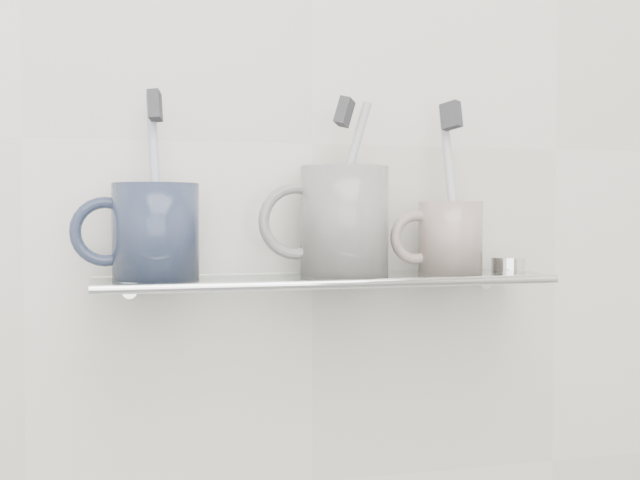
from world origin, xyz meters
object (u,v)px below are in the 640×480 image
object	(u,v)px
mug_left	(156,231)
mug_center	(344,221)
shelf_glass	(326,280)
mug_right	(450,237)

from	to	relation	value
mug_left	mug_center	xyz separation A→B (m)	(0.21, 0.00, 0.01)
shelf_glass	mug_right	world-z (taller)	mug_right
mug_left	mug_right	bearing A→B (deg)	-3.50
mug_center	mug_right	distance (m)	0.13
shelf_glass	mug_right	xyz separation A→B (m)	(0.15, 0.00, 0.05)
shelf_glass	mug_left	distance (m)	0.19
shelf_glass	mug_left	size ratio (longest dim) A/B	4.98
mug_left	mug_center	world-z (taller)	mug_center
mug_right	mug_center	bearing A→B (deg)	-169.30
shelf_glass	mug_center	world-z (taller)	mug_center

